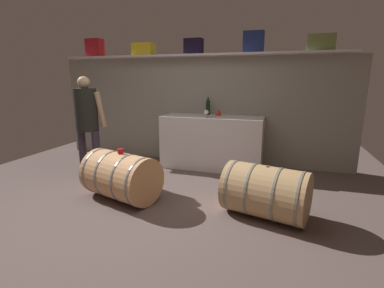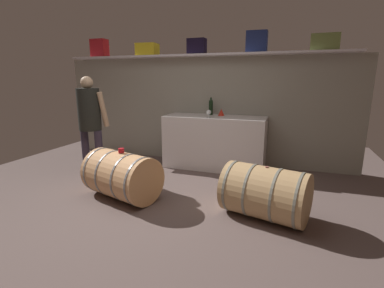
% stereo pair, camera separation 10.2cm
% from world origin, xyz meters
% --- Properties ---
extents(ground_plane, '(6.75, 7.94, 0.02)m').
position_xyz_m(ground_plane, '(0.00, 0.59, -0.01)').
color(ground_plane, brown).
extents(back_wall_panel, '(5.55, 0.10, 1.93)m').
position_xyz_m(back_wall_panel, '(0.00, 2.37, 0.96)').
color(back_wall_panel, gray).
rests_on(back_wall_panel, ground).
extents(high_shelf_board, '(5.10, 0.40, 0.03)m').
position_xyz_m(high_shelf_board, '(0.00, 2.22, 1.95)').
color(high_shelf_board, silver).
rests_on(high_shelf_board, back_wall_panel).
extents(toolcase_red, '(0.31, 0.20, 0.34)m').
position_xyz_m(toolcase_red, '(-2.04, 2.22, 2.13)').
color(toolcase_red, red).
rests_on(toolcase_red, high_shelf_board).
extents(toolcase_yellow, '(0.39, 0.31, 0.22)m').
position_xyz_m(toolcase_yellow, '(-0.99, 2.22, 2.07)').
color(toolcase_yellow, yellow).
rests_on(toolcase_yellow, high_shelf_board).
extents(toolcase_black, '(0.32, 0.20, 0.27)m').
position_xyz_m(toolcase_black, '(-0.03, 2.22, 2.09)').
color(toolcase_black, black).
rests_on(toolcase_black, high_shelf_board).
extents(toolcase_navy, '(0.33, 0.22, 0.34)m').
position_xyz_m(toolcase_navy, '(1.00, 2.22, 2.13)').
color(toolcase_navy, navy).
rests_on(toolcase_navy, high_shelf_board).
extents(toolcase_olive, '(0.42, 0.32, 0.24)m').
position_xyz_m(toolcase_olive, '(2.02, 2.22, 2.08)').
color(toolcase_olive, olive).
rests_on(toolcase_olive, high_shelf_board).
extents(work_cabinet, '(1.74, 0.63, 0.92)m').
position_xyz_m(work_cabinet, '(0.38, 1.99, 0.46)').
color(work_cabinet, silver).
rests_on(work_cabinet, ground).
extents(wine_bottle_dark, '(0.07, 0.07, 0.31)m').
position_xyz_m(wine_bottle_dark, '(0.26, 2.17, 1.06)').
color(wine_bottle_dark, black).
rests_on(wine_bottle_dark, work_cabinet).
extents(wine_glass, '(0.08, 0.08, 0.13)m').
position_xyz_m(wine_glass, '(0.32, 1.79, 1.00)').
color(wine_glass, white).
rests_on(wine_glass, work_cabinet).
extents(red_funnel, '(0.11, 0.11, 0.12)m').
position_xyz_m(red_funnel, '(0.46, 2.12, 0.98)').
color(red_funnel, red).
rests_on(red_funnel, work_cabinet).
extents(wine_barrel_near, '(1.09, 0.86, 0.63)m').
position_xyz_m(wine_barrel_near, '(-0.44, 0.32, 0.31)').
color(wine_barrel_near, tan).
rests_on(wine_barrel_near, ground).
extents(wine_barrel_far, '(1.03, 0.80, 0.61)m').
position_xyz_m(wine_barrel_far, '(1.39, 0.36, 0.30)').
color(wine_barrel_far, tan).
rests_on(wine_barrel_far, ground).
extents(tasting_cup, '(0.07, 0.07, 0.06)m').
position_xyz_m(tasting_cup, '(-0.43, 0.32, 0.65)').
color(tasting_cup, red).
rests_on(tasting_cup, wine_barrel_near).
extents(winemaker_pouring, '(0.49, 0.41, 1.58)m').
position_xyz_m(winemaker_pouring, '(-1.31, 0.87, 0.97)').
color(winemaker_pouring, '#2F293A').
rests_on(winemaker_pouring, ground).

